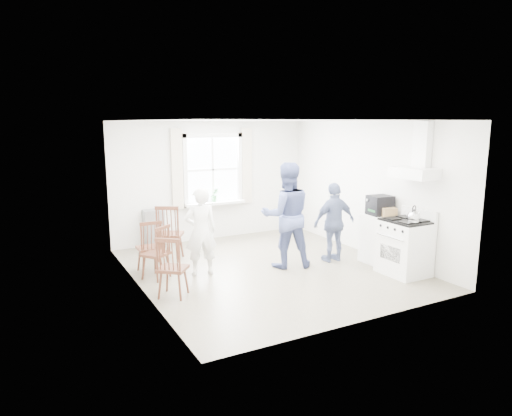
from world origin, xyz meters
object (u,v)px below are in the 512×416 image
Objects in this scene: windsor_chair_c at (160,246)px; person_mid at (286,215)px; low_cabinet at (379,239)px; person_right at (334,222)px; stereo_stack at (380,205)px; person_left at (201,231)px; windsor_chair_a at (151,241)px; windsor_chair_b at (170,261)px; gas_stove at (405,247)px.

person_mid reaches higher than windsor_chair_c.
low_cabinet is 0.61× the size of person_right.
person_left is at bearing 164.12° from stereo_stack.
person_mid is at bearing 159.22° from low_cabinet.
person_mid is (1.51, -0.31, 0.19)m from person_left.
stereo_stack reaches higher than windsor_chair_a.
low_cabinet is 3.28m from person_left.
windsor_chair_b is at bearing 179.02° from stereo_stack.
low_cabinet is 0.87m from person_right.
person_mid is at bearing -10.29° from windsor_chair_c.
windsor_chair_b is (-3.87, 0.80, 0.09)m from gas_stove.
person_right is at bearing 144.15° from low_cabinet.
person_left is 2.51m from person_right.
person_left is at bearing 151.98° from gas_stove.
low_cabinet is 0.98× the size of windsor_chair_c.
low_cabinet is 3.96m from windsor_chair_c.
gas_stove is at bearing 118.70° from person_right.
stereo_stack is at bearing 178.49° from person_mid.
windsor_chair_c is at bearing 7.71° from person_mid.
windsor_chair_b is 3.31m from person_right.
windsor_chair_a is 2.41m from person_mid.
person_right is (3.16, -0.54, 0.18)m from windsor_chair_c.
person_left is at bearing 45.71° from windsor_chair_b.
person_left is at bearing -7.04° from windsor_chair_c.
windsor_chair_c is (0.12, 0.91, -0.02)m from windsor_chair_b.
windsor_chair_a is 0.37m from windsor_chair_c.
low_cabinet is at bearing -1.47° from windsor_chair_b.
low_cabinet is at bearing 172.90° from person_left.
windsor_chair_c is (-3.84, 0.98, -0.52)m from stereo_stack.
windsor_chair_b is 1.03× the size of windsor_chair_c.
low_cabinet is 0.63m from stereo_stack.
stereo_stack is at bearing -19.07° from windsor_chair_a.
stereo_stack reaches higher than gas_stove.
windsor_chair_c is at bearing 155.43° from gas_stove.
windsor_chair_a is (-3.90, 1.35, -0.51)m from stereo_stack.
windsor_chair_c is at bearing -81.25° from windsor_chair_a.
stereo_stack is at bearing 57.63° from low_cabinet.
gas_stove is 0.59× the size of person_mid.
windsor_chair_c is (-3.75, 1.72, 0.08)m from gas_stove.
windsor_chair_c is at bearing 165.66° from stereo_stack.
person_left is (-3.06, 1.63, 0.27)m from gas_stove.
person_left is (0.74, -0.45, 0.18)m from windsor_chair_a.
person_right is at bearing -9.63° from windsor_chair_c.
stereo_stack is 0.47× the size of windsor_chair_a.
stereo_stack is 4.00m from windsor_chair_c.
low_cabinet is 0.96× the size of windsor_chair_a.
windsor_chair_a is 0.89m from person_left.
stereo_stack is 0.46× the size of windsor_chair_b.
person_right reaches higher than stereo_stack.
windsor_chair_a is 0.62× the size of person_left.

